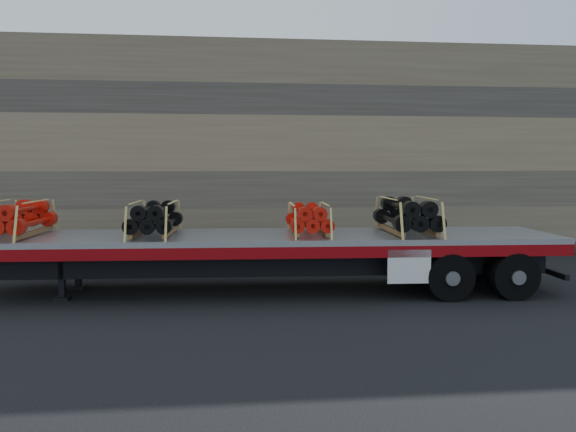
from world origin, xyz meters
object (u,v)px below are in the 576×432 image
bundle_midrear (308,219)px  bundle_rear (407,216)px  bundle_midfront (155,219)px  trailer (262,263)px  bundle_front (17,219)px

bundle_midrear → bundle_rear: bundle_rear is taller
bundle_midfront → bundle_midrear: bearing=-0.0°
bundle_midfront → bundle_midrear: bundle_midfront is taller
bundle_midrear → bundle_rear: bearing=0.0°
trailer → bundle_midfront: 2.68m
bundle_front → bundle_rear: (9.01, -0.36, 0.02)m
bundle_midrear → bundle_front: bearing=-180.0°
trailer → bundle_rear: 3.62m
bundle_front → bundle_rear: 9.01m
bundle_front → bundle_midrear: bundle_front is taller
trailer → bundle_front: 5.66m
bundle_midrear → bundle_midfront: bearing=180.0°
bundle_rear → bundle_midfront: bearing=-180.0°
bundle_midrear → bundle_rear: 2.35m
bundle_midrear → bundle_rear: (2.35, -0.09, 0.06)m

